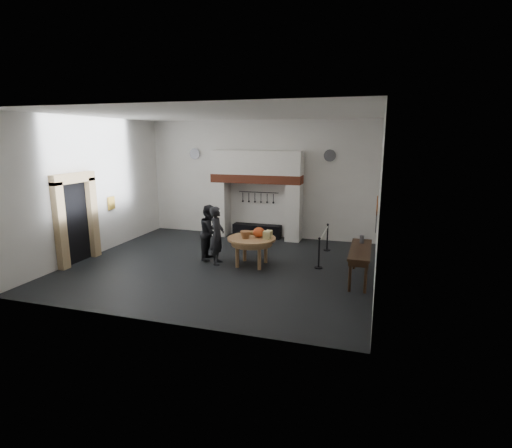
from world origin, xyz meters
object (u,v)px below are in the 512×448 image
(barrier_post_near, at_px, (319,254))
(visitor_near, at_px, (217,235))
(barrier_post_far, at_px, (327,238))
(side_table, at_px, (360,250))
(visitor_far, at_px, (210,232))
(iron_range, at_px, (257,231))
(work_table, at_px, (252,239))

(barrier_post_near, bearing_deg, visitor_near, -171.28)
(barrier_post_near, bearing_deg, barrier_post_far, 90.00)
(barrier_post_near, bearing_deg, side_table, -29.66)
(visitor_far, height_order, side_table, visitor_far)
(iron_range, relative_size, visitor_far, 1.07)
(visitor_near, bearing_deg, visitor_far, 36.38)
(iron_range, relative_size, side_table, 0.86)
(iron_range, distance_m, work_table, 3.59)
(visitor_near, distance_m, barrier_post_near, 3.15)
(side_table, bearing_deg, barrier_post_far, 114.29)
(work_table, relative_size, visitor_near, 0.82)
(visitor_far, xyz_separation_m, side_table, (4.70, -0.62, -0.01))
(iron_range, bearing_deg, visitor_far, -100.54)
(iron_range, distance_m, side_table, 5.64)
(visitor_far, relative_size, side_table, 0.80)
(side_table, bearing_deg, work_table, 173.27)
(iron_range, distance_m, barrier_post_near, 4.26)
(visitor_near, height_order, barrier_post_near, visitor_near)
(side_table, xyz_separation_m, barrier_post_far, (-1.21, 2.69, -0.42))
(visitor_far, xyz_separation_m, barrier_post_far, (3.48, 2.07, -0.43))
(iron_range, relative_size, barrier_post_far, 2.11)
(visitor_far, bearing_deg, work_table, -105.47)
(visitor_near, bearing_deg, work_table, -89.99)
(side_table, relative_size, barrier_post_near, 2.44)
(side_table, bearing_deg, visitor_near, 177.08)
(iron_range, xyz_separation_m, visitor_far, (-0.60, -3.20, 0.63))
(iron_range, height_order, side_table, side_table)
(barrier_post_far, bearing_deg, visitor_far, -149.23)
(visitor_near, height_order, barrier_post_far, visitor_near)
(barrier_post_near, bearing_deg, work_table, -171.23)
(side_table, distance_m, barrier_post_far, 2.98)
(work_table, height_order, visitor_near, visitor_near)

